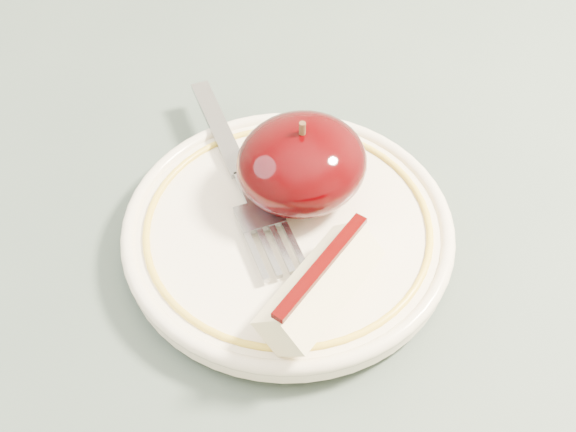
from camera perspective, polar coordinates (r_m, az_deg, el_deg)
table at (r=0.53m, az=0.31°, el=-13.67°), size 0.90×0.90×0.75m
plate at (r=0.48m, az=-0.00°, el=-1.08°), size 0.20×0.20×0.02m
apple_half at (r=0.48m, az=0.98°, el=3.77°), size 0.08×0.08×0.06m
apple_wedge at (r=0.43m, az=2.31°, el=-5.01°), size 0.09×0.06×0.04m
fork at (r=0.50m, az=-3.36°, el=2.90°), size 0.07×0.17×0.00m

